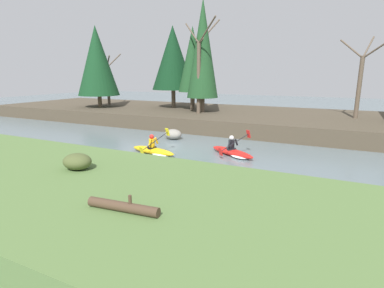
{
  "coord_description": "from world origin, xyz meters",
  "views": [
    {
      "loc": [
        7.66,
        -12.97,
        3.94
      ],
      "look_at": [
        1.33,
        0.07,
        0.55
      ],
      "focal_mm": 28.0,
      "sensor_mm": 36.0,
      "label": 1
    }
  ],
  "objects_px": {
    "kayaker_lead": "(234,152)",
    "kayaker_middle": "(155,150)",
    "driftwood_log": "(123,207)",
    "boulder_midstream": "(173,134)"
  },
  "relations": [
    {
      "from": "kayaker_lead",
      "to": "kayaker_middle",
      "type": "height_order",
      "value": "same"
    },
    {
      "from": "kayaker_middle",
      "to": "kayaker_lead",
      "type": "bearing_deg",
      "value": 31.52
    },
    {
      "from": "kayaker_lead",
      "to": "driftwood_log",
      "type": "xyz_separation_m",
      "value": [
        0.05,
        -8.55,
        0.69
      ]
    },
    {
      "from": "kayaker_middle",
      "to": "boulder_midstream",
      "type": "bearing_deg",
      "value": 114.87
    },
    {
      "from": "boulder_midstream",
      "to": "driftwood_log",
      "type": "relative_size",
      "value": 0.59
    },
    {
      "from": "kayaker_lead",
      "to": "boulder_midstream",
      "type": "bearing_deg",
      "value": -178.06
    },
    {
      "from": "boulder_midstream",
      "to": "driftwood_log",
      "type": "distance_m",
      "value": 11.66
    },
    {
      "from": "boulder_midstream",
      "to": "kayaker_middle",
      "type": "bearing_deg",
      "value": -75.28
    },
    {
      "from": "kayaker_lead",
      "to": "kayaker_middle",
      "type": "bearing_deg",
      "value": -132.01
    },
    {
      "from": "kayaker_lead",
      "to": "boulder_midstream",
      "type": "distance_m",
      "value": 5.08
    }
  ]
}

